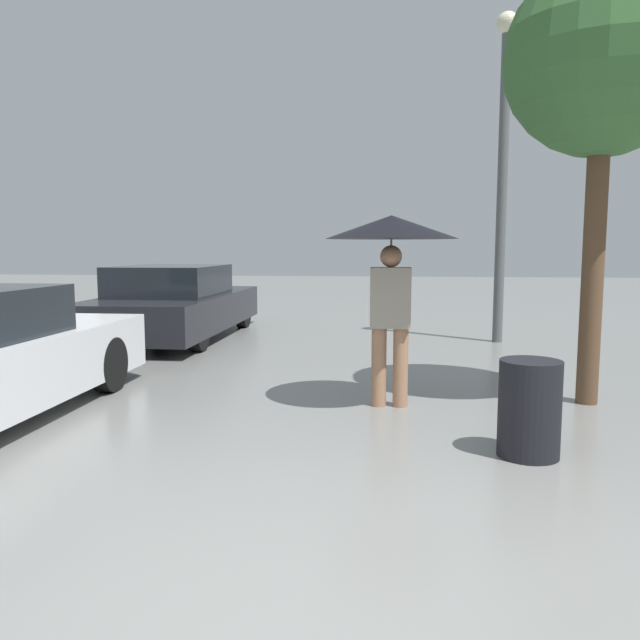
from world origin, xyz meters
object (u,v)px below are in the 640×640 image
object	(u,v)px
street_lamp	(503,149)
trash_bin	(529,409)
pedestrian	(391,246)
tree	(604,61)
parked_car_farthest	(175,304)

from	to	relation	value
street_lamp	trash_bin	bearing A→B (deg)	-97.11
pedestrian	street_lamp	bearing A→B (deg)	68.27
pedestrian	street_lamp	size ratio (longest dim) A/B	0.36
tree	trash_bin	world-z (taller)	tree
parked_car_farthest	street_lamp	bearing A→B (deg)	1.25
trash_bin	tree	bearing A→B (deg)	61.49
parked_car_farthest	street_lamp	distance (m)	5.86
street_lamp	trash_bin	distance (m)	6.29
parked_car_farthest	tree	distance (m)	7.24
parked_car_farthest	tree	bearing A→B (deg)	-34.94
trash_bin	street_lamp	bearing A→B (deg)	82.89
parked_car_farthest	tree	size ratio (longest dim) A/B	1.08
pedestrian	trash_bin	world-z (taller)	pedestrian
pedestrian	parked_car_farthest	world-z (taller)	pedestrian
parked_car_farthest	street_lamp	xyz separation A→B (m)	(5.32, 0.12, 2.47)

